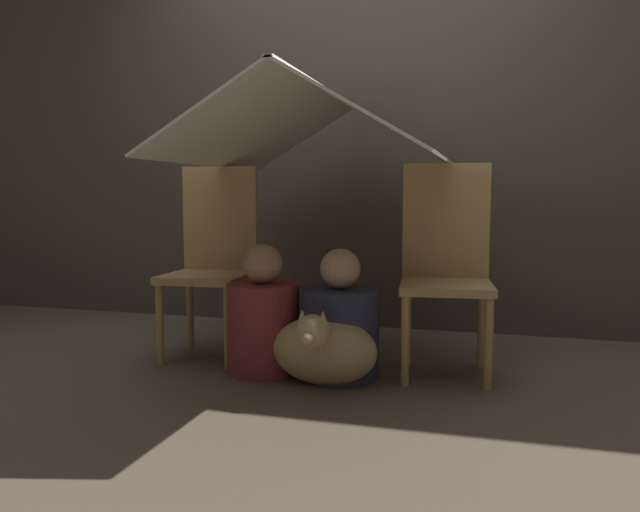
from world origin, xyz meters
TOP-DOWN VIEW (x-y plane):
  - ground_plane at (0.00, 0.00)m, footprint 8.80×8.80m
  - wall_back at (0.00, 1.06)m, footprint 7.00×0.05m
  - chair_left at (-0.58, 0.17)m, footprint 0.42×0.42m
  - chair_right at (0.57, 0.17)m, footprint 0.44×0.44m
  - sheet_canopy at (0.00, 0.08)m, footprint 1.16×1.34m
  - person_front at (-0.22, -0.08)m, footprint 0.33×0.33m
  - person_second at (0.13, -0.05)m, footprint 0.35×0.35m
  - dog at (0.10, -0.20)m, footprint 0.46×0.38m

SIDE VIEW (x-z plane):
  - ground_plane at x=0.00m, z-range 0.00..0.00m
  - dog at x=0.10m, z-range -0.02..0.34m
  - person_second at x=0.13m, z-range -0.06..0.51m
  - person_front at x=-0.22m, z-range -0.06..0.53m
  - chair_left at x=-0.58m, z-range 0.02..0.98m
  - chair_right at x=0.57m, z-range 0.02..0.98m
  - sheet_canopy at x=0.00m, z-range 0.95..1.30m
  - wall_back at x=0.00m, z-range 0.00..2.50m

